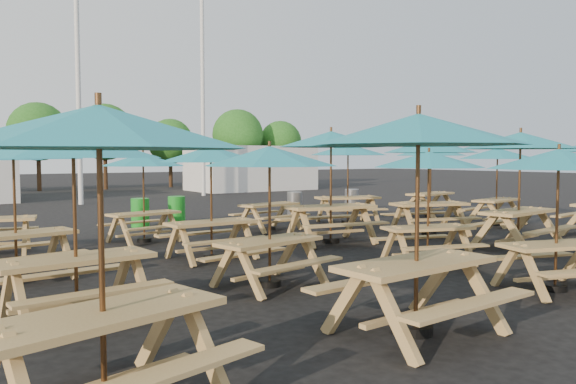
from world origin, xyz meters
TOP-DOWN VIEW (x-y plane):
  - ground at (0.00, 0.00)m, footprint 120.00×120.00m
  - picnic_unit_0 at (-6.54, -5.76)m, footprint 2.76×2.76m
  - picnic_unit_1 at (-6.11, -3.06)m, footprint 2.41×2.41m
  - picnic_unit_2 at (-6.39, -0.25)m, footprint 2.54×2.54m
  - picnic_unit_4 at (-3.11, -5.73)m, footprint 2.51×2.51m
  - picnic_unit_5 at (-3.24, -2.87)m, footprint 2.41×2.41m
  - picnic_unit_6 at (-2.96, -0.28)m, footprint 2.18×2.18m
  - picnic_unit_7 at (-3.32, 2.52)m, footprint 2.32×2.32m
  - picnic_unit_8 at (0.11, -5.44)m, footprint 2.50×2.50m
  - picnic_unit_9 at (0.11, -2.97)m, footprint 2.49×2.49m
  - picnic_unit_10 at (0.20, 0.03)m, footprint 2.83×2.83m
  - picnic_unit_11 at (0.23, 2.75)m, footprint 2.36×2.36m
  - picnic_unit_13 at (2.96, -2.90)m, footprint 2.68×2.68m
  - picnic_unit_14 at (3.08, -0.31)m, footprint 2.89×2.89m
  - picnic_unit_15 at (2.97, 2.76)m, footprint 2.87×2.87m
  - picnic_unit_18 at (6.29, 0.06)m, footprint 2.55×2.55m
  - picnic_unit_19 at (6.38, 2.64)m, footprint 2.65×2.65m
  - waste_bin_0 at (-2.46, 5.29)m, footprint 0.50×0.50m
  - waste_bin_1 at (-1.29, 5.50)m, footprint 0.50×0.50m
  - waste_bin_2 at (2.78, 5.27)m, footprint 0.50×0.50m
  - waste_bin_3 at (5.40, 5.45)m, footprint 0.50×0.50m
  - mast_0 at (-2.00, 14.00)m, footprint 0.20×0.20m
  - mast_1 at (4.50, 16.00)m, footprint 0.20×0.20m
  - event_tent_1 at (9.00, 19.00)m, footprint 7.00×4.00m
  - tree_3 at (-1.75, 24.72)m, footprint 3.36×3.36m
  - tree_4 at (1.90, 24.26)m, footprint 3.41×3.41m
  - tree_5 at (6.22, 24.67)m, footprint 2.94×2.94m
  - tree_6 at (10.23, 22.90)m, footprint 3.38×3.38m
  - tree_7 at (13.63, 22.92)m, footprint 2.95×2.95m

SIDE VIEW (x-z plane):
  - ground at x=0.00m, z-range 0.00..0.00m
  - waste_bin_0 at x=-2.46m, z-range 0.00..0.81m
  - waste_bin_1 at x=-1.29m, z-range 0.00..0.81m
  - waste_bin_2 at x=2.78m, z-range 0.00..0.81m
  - waste_bin_3 at x=5.40m, z-range 0.00..0.81m
  - event_tent_1 at x=9.00m, z-range 0.00..2.60m
  - picnic_unit_7 at x=-3.32m, z-range 0.77..2.84m
  - picnic_unit_9 at x=0.11m, z-range 0.77..2.86m
  - picnic_unit_8 at x=0.11m, z-range 0.78..2.89m
  - picnic_unit_11 at x=0.23m, z-range 0.79..2.93m
  - picnic_unit_5 at x=-3.24m, z-range 0.80..2.95m
  - picnic_unit_6 at x=-2.96m, z-range 0.82..3.01m
  - picnic_unit_18 at x=6.29m, z-range 0.83..3.08m
  - picnic_unit_2 at x=-6.39m, z-range 0.84..3.12m
  - picnic_unit_1 at x=-6.11m, z-range 0.85..3.15m
  - picnic_unit_19 at x=6.38m, z-range 0.88..3.24m
  - picnic_unit_15 at x=2.97m, z-range 0.88..3.25m
  - picnic_unit_0 at x=-6.54m, z-range 0.89..3.27m
  - picnic_unit_14 at x=3.08m, z-range 0.90..3.34m
  - picnic_unit_4 at x=-3.11m, z-range 0.92..3.38m
  - picnic_unit_13 at x=2.96m, z-range 0.93..3.45m
  - picnic_unit_10 at x=0.20m, z-range 0.96..3.53m
  - tree_5 at x=6.22m, z-range 0.75..5.20m
  - tree_7 at x=13.63m, z-range 0.75..5.23m
  - tree_3 at x=-1.75m, z-range 0.86..5.95m
  - tree_6 at x=10.23m, z-range 0.86..5.99m
  - tree_4 at x=1.90m, z-range 0.87..6.04m
  - mast_0 at x=-2.00m, z-range 0.00..12.00m
  - mast_1 at x=4.50m, z-range 0.00..12.00m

